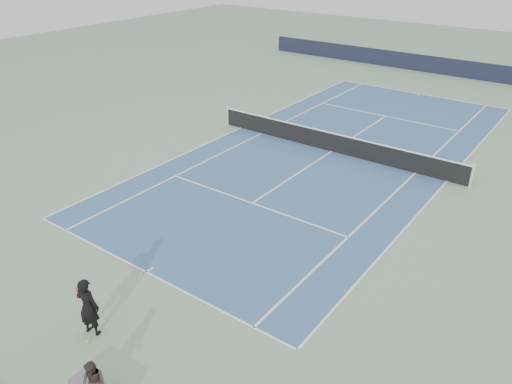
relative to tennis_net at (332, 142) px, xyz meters
The scene contains 6 objects.
ground 0.50m from the tennis_net, ahead, with size 80.00×80.00×0.00m, color gray.
court_surface 0.50m from the tennis_net, ahead, with size 10.97×23.77×0.01m, color #3A5E8B.
tennis_net is the anchor object (origin of this frame).
windscreen_far 17.89m from the tennis_net, 90.00° to the left, with size 30.00×0.25×1.20m, color black.
tennis_player 14.52m from the tennis_net, 86.83° to the right, with size 0.82×0.61×1.70m.
tennis_ball 14.84m from the tennis_net, 86.09° to the right, with size 0.07×0.07×0.07m, color yellow.
Camera 1 is at (10.11, -19.96, 9.29)m, focal length 35.00 mm.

